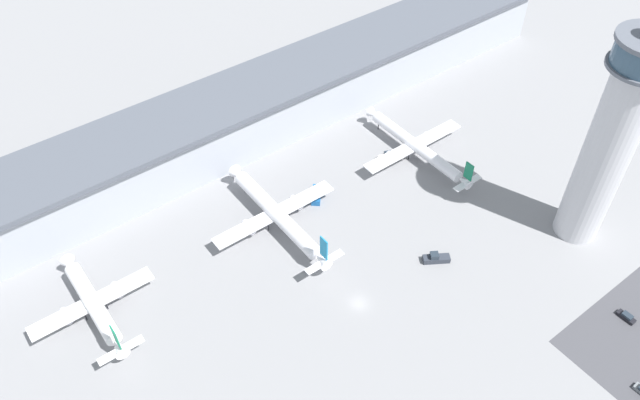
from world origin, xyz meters
name	(u,v)px	position (x,y,z in m)	size (l,w,h in m)	color
ground_plane	(359,303)	(0.00, 0.00, 0.00)	(1000.00, 1000.00, 0.00)	gray
terminal_building	(208,130)	(0.00, 70.00, 9.04)	(259.79, 25.00, 17.89)	#A3A8B2
control_tower	(613,138)	(61.78, -16.48, 31.61)	(15.69, 15.69, 63.22)	#BCBCC1
airplane_gate_alpha	(93,304)	(-51.64, 35.27, 4.32)	(30.06, 33.33, 12.37)	white
airplane_gate_bravo	(277,214)	(-1.23, 32.93, 4.66)	(36.75, 43.49, 13.16)	white
airplane_gate_charlie	(416,146)	(48.13, 31.41, 4.26)	(36.07, 42.99, 11.51)	white
service_truck_catering	(390,157)	(41.43, 35.08, 0.96)	(7.87, 4.93, 2.77)	black
service_truck_fuel	(316,195)	(13.84, 35.42, 1.10)	(6.51, 6.99, 3.16)	black
service_truck_baggage	(436,258)	(24.21, -1.73, 0.99)	(7.04, 5.62, 2.85)	black
car_silver_sedan	(626,317)	(47.64, -41.62, 0.58)	(1.74, 4.40, 1.49)	black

